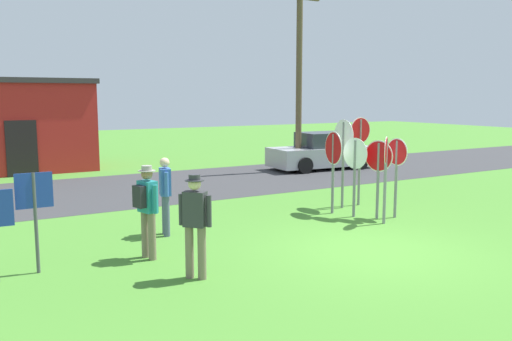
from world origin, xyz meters
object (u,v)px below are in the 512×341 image
object	(u,v)px
stop_sign_tallest	(333,157)
person_near_signs	(165,192)
parked_car_on_street	(322,152)
person_on_left	(147,205)
stop_sign_leaning_right	(355,163)
stop_sign_rear_right	(386,166)
stop_sign_far_back	(360,146)
stop_sign_low_front	(396,164)
stop_sign_nearest	(343,147)
stop_sign_center_cluster	(378,166)
info_panel_middle	(35,204)
utility_pole	(299,74)
person_holding_notes	(195,220)

from	to	relation	value
stop_sign_tallest	person_near_signs	bearing A→B (deg)	178.70
parked_car_on_street	person_on_left	world-z (taller)	person_on_left
stop_sign_leaning_right	stop_sign_rear_right	size ratio (longest dim) A/B	0.96
stop_sign_far_back	stop_sign_rear_right	xyz separation A→B (m)	(-0.94, -1.98, -0.27)
parked_car_on_street	stop_sign_low_front	bearing A→B (deg)	-116.02
stop_sign_leaning_right	stop_sign_tallest	bearing A→B (deg)	109.89
stop_sign_nearest	stop_sign_low_front	bearing A→B (deg)	-76.72
stop_sign_far_back	stop_sign_center_cluster	distance (m)	1.69
person_near_signs	stop_sign_nearest	bearing A→B (deg)	3.27
stop_sign_low_front	person_on_left	size ratio (longest dim) A/B	1.14
stop_sign_leaning_right	person_near_signs	world-z (taller)	stop_sign_leaning_right
parked_car_on_street	stop_sign_nearest	bearing A→B (deg)	-123.51
stop_sign_leaning_right	info_panel_middle	xyz separation A→B (m)	(-7.48, -0.58, -0.15)
person_on_left	stop_sign_rear_right	bearing A→B (deg)	-1.71
utility_pole	stop_sign_tallest	world-z (taller)	utility_pole
person_holding_notes	info_panel_middle	bearing A→B (deg)	143.55
stop_sign_far_back	stop_sign_center_cluster	world-z (taller)	stop_sign_far_back
stop_sign_leaning_right	person_holding_notes	bearing A→B (deg)	-157.37
stop_sign_nearest	stop_sign_tallest	world-z (taller)	stop_sign_nearest
stop_sign_nearest	person_on_left	world-z (taller)	stop_sign_nearest
stop_sign_center_cluster	stop_sign_rear_right	size ratio (longest dim) A/B	0.94
parked_car_on_street	person_near_signs	size ratio (longest dim) A/B	2.61
person_on_left	info_panel_middle	xyz separation A→B (m)	(-1.88, 0.18, 0.18)
stop_sign_far_back	person_on_left	distance (m)	6.94
parked_car_on_street	person_holding_notes	world-z (taller)	person_holding_notes
person_on_left	info_panel_middle	bearing A→B (deg)	174.56
stop_sign_leaning_right	stop_sign_far_back	world-z (taller)	stop_sign_far_back
stop_sign_rear_right	stop_sign_far_back	bearing A→B (deg)	64.48
stop_sign_center_cluster	person_on_left	distance (m)	5.97
stop_sign_leaning_right	info_panel_middle	world-z (taller)	stop_sign_leaning_right
stop_sign_far_back	person_on_left	size ratio (longest dim) A/B	1.40
stop_sign_leaning_right	stop_sign_low_front	bearing A→B (deg)	-35.73
stop_sign_tallest	person_holding_notes	xyz separation A→B (m)	(-5.07, -2.79, -0.46)
parked_car_on_street	stop_sign_center_cluster	size ratio (longest dim) A/B	2.28
stop_sign_low_front	stop_sign_rear_right	size ratio (longest dim) A/B	0.96
parked_car_on_street	info_panel_middle	size ratio (longest dim) A/B	2.56
stop_sign_nearest	stop_sign_tallest	bearing A→B (deg)	-149.04
parked_car_on_street	stop_sign_far_back	bearing A→B (deg)	-119.75
person_on_left	info_panel_middle	world-z (taller)	person_on_left
stop_sign_center_cluster	stop_sign_nearest	bearing A→B (deg)	86.47
stop_sign_far_back	person_on_left	xyz separation A→B (m)	(-6.67, -1.80, -0.64)
stop_sign_tallest	person_on_left	world-z (taller)	stop_sign_tallest
stop_sign_far_back	stop_sign_low_front	xyz separation A→B (m)	(-0.26, -1.64, -0.32)
stop_sign_far_back	stop_sign_low_front	bearing A→B (deg)	-98.97
stop_sign_center_cluster	person_near_signs	distance (m)	5.19
utility_pole	person_on_left	world-z (taller)	utility_pole
stop_sign_leaning_right	person_holding_notes	world-z (taller)	stop_sign_leaning_right
utility_pole	person_near_signs	xyz separation A→B (m)	(-8.28, -6.87, -2.91)
person_holding_notes	info_panel_middle	xyz separation A→B (m)	(-2.20, 1.63, 0.21)
stop_sign_leaning_right	info_panel_middle	distance (m)	7.50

